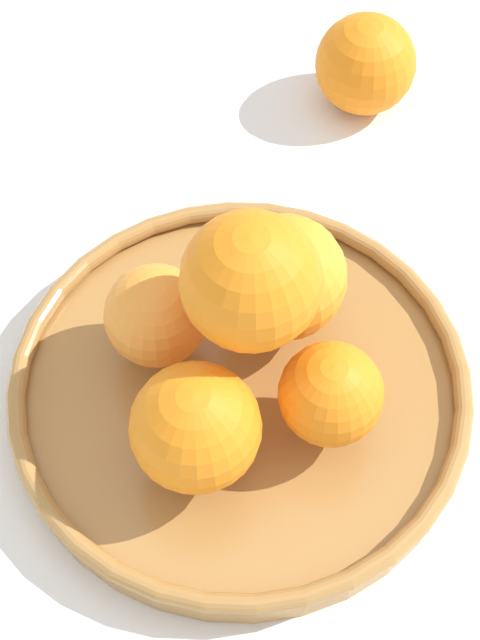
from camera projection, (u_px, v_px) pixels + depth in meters
ground_plane at (240, 405)px, 0.72m from camera, size 4.00×4.00×0.00m
fruit_bowl at (240, 393)px, 0.71m from camera, size 0.30×0.30×0.03m
orange_pile at (244, 331)px, 0.65m from camera, size 0.20×0.18×0.14m
stray_orange at (366, 64)px, 0.84m from camera, size 0.08×0.08×0.08m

